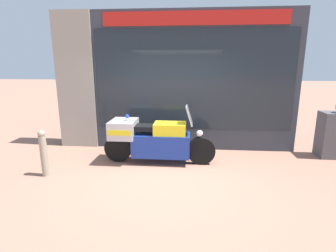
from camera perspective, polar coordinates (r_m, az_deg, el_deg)
ground_plane at (r=5.20m, az=-0.04°, el=-11.16°), size 60.00×60.00×0.00m
shop_building at (r=6.77m, az=-2.24°, el=9.66°), size 6.04×0.55×3.42m
window_display at (r=6.95m, az=4.88°, el=-0.83°), size 4.60×0.30×1.88m
paramedic_motorcycle at (r=5.78m, az=-3.47°, el=-2.75°), size 2.47×0.73×1.30m
street_bollard at (r=5.65m, az=-25.45°, el=-5.22°), size 0.14×0.14×0.93m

